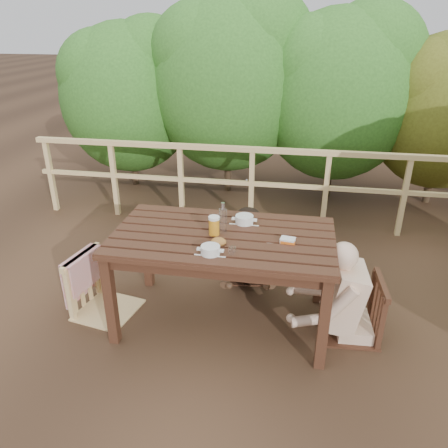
% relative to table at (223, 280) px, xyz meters
% --- Properties ---
extents(ground, '(60.00, 60.00, 0.00)m').
position_rel_table_xyz_m(ground, '(0.00, 0.00, -0.41)').
color(ground, '#4D3321').
rests_on(ground, ground).
extents(table, '(1.76, 0.99, 0.82)m').
position_rel_table_xyz_m(table, '(0.00, 0.00, 0.00)').
color(table, '#391F14').
rests_on(table, ground).
extents(chair_left, '(0.59, 0.59, 1.01)m').
position_rel_table_xyz_m(chair_left, '(-1.04, -0.06, 0.10)').
color(chair_left, '#DCB777').
rests_on(chair_left, ground).
extents(chair_far, '(0.52, 0.52, 0.92)m').
position_rel_table_xyz_m(chair_far, '(0.10, 0.77, 0.05)').
color(chair_far, '#391F14').
rests_on(chair_far, ground).
extents(chair_right, '(0.50, 0.50, 0.95)m').
position_rel_table_xyz_m(chair_right, '(1.07, 0.03, 0.07)').
color(chair_right, '#391F14').
rests_on(chair_right, ground).
extents(woman, '(0.57, 0.67, 1.22)m').
position_rel_table_xyz_m(woman, '(0.10, 0.79, 0.20)').
color(woman, black).
rests_on(woman, ground).
extents(diner_right, '(0.70, 0.58, 1.36)m').
position_rel_table_xyz_m(diner_right, '(1.10, 0.03, 0.27)').
color(diner_right, beige).
rests_on(diner_right, ground).
extents(railing, '(5.60, 0.10, 1.01)m').
position_rel_table_xyz_m(railing, '(0.00, 2.00, 0.10)').
color(railing, '#DCB777').
rests_on(railing, ground).
extents(hedge_row, '(6.60, 1.60, 3.80)m').
position_rel_table_xyz_m(hedge_row, '(0.40, 3.20, 1.49)').
color(hedge_row, '#2E6220').
rests_on(hedge_row, ground).
extents(soup_near, '(0.24, 0.24, 0.08)m').
position_rel_table_xyz_m(soup_near, '(-0.03, -0.33, 0.45)').
color(soup_near, silver).
rests_on(soup_near, table).
extents(soup_far, '(0.25, 0.25, 0.08)m').
position_rel_table_xyz_m(soup_far, '(0.14, 0.24, 0.45)').
color(soup_far, silver).
rests_on(soup_far, table).
extents(bread_roll, '(0.12, 0.09, 0.07)m').
position_rel_table_xyz_m(bread_roll, '(-0.00, -0.17, 0.44)').
color(bread_roll, '#9E6624').
rests_on(bread_roll, table).
extents(beer_glass, '(0.09, 0.09, 0.17)m').
position_rel_table_xyz_m(beer_glass, '(-0.07, -0.01, 0.49)').
color(beer_glass, orange).
rests_on(beer_glass, table).
extents(bottle, '(0.07, 0.07, 0.27)m').
position_rel_table_xyz_m(bottle, '(-0.01, 0.04, 0.54)').
color(bottle, silver).
rests_on(bottle, table).
extents(tumbler, '(0.06, 0.06, 0.07)m').
position_rel_table_xyz_m(tumbler, '(0.12, -0.30, 0.44)').
color(tumbler, white).
rests_on(tumbler, table).
extents(butter_tub, '(0.12, 0.10, 0.05)m').
position_rel_table_xyz_m(butter_tub, '(0.51, -0.04, 0.43)').
color(butter_tub, white).
rests_on(butter_tub, table).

